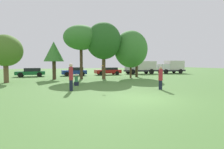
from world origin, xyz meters
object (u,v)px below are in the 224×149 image
object	(u,v)px
tree_3	(104,41)
tree_4	(131,49)
tree_5	(137,50)
parked_car_green	(31,72)
delivery_truck_silver	(142,67)
bystander_sitting	(76,81)
tree_1	(54,52)
person_catcher	(161,78)
delivery_truck_white	(172,67)
tree_2	(81,38)
parked_car_blue	(74,71)
parked_car_red	(108,71)
frisbee	(102,66)
tree_0	(5,51)
person_thrower	(71,77)

from	to	relation	value
tree_3	tree_4	bearing A→B (deg)	-0.74
tree_5	parked_car_green	xyz separation A→B (m)	(-14.27, 6.06, -3.13)
tree_3	delivery_truck_silver	size ratio (longest dim) A/B	1.15
bystander_sitting	tree_1	distance (m)	7.78
person_catcher	delivery_truck_white	xyz separation A→B (m)	(15.10, 17.28, 0.44)
tree_3	tree_2	bearing A→B (deg)	165.27
bystander_sitting	tree_5	xyz separation A→B (m)	(9.81, 6.90, 3.38)
tree_3	tree_5	world-z (taller)	tree_3
parked_car_blue	parked_car_red	size ratio (longest dim) A/B	0.88
person_catcher	tree_5	size ratio (longest dim) A/B	0.32
person_catcher	frisbee	bearing A→B (deg)	-4.74
bystander_sitting	tree_0	bearing A→B (deg)	142.24
person_thrower	delivery_truck_white	distance (m)	26.53
tree_2	delivery_truck_white	bearing A→B (deg)	18.50
person_catcher	parked_car_red	bearing A→B (deg)	-81.22
parked_car_red	delivery_truck_silver	world-z (taller)	delivery_truck_silver
tree_5	parked_car_green	bearing A→B (deg)	156.99
bystander_sitting	parked_car_red	distance (m)	14.86
tree_0	tree_2	bearing A→B (deg)	9.95
tree_2	person_thrower	bearing A→B (deg)	-105.52
frisbee	tree_0	xyz separation A→B (m)	(-7.72, 8.03, 1.43)
person_catcher	parked_car_green	world-z (taller)	person_catcher
parked_car_blue	delivery_truck_silver	bearing A→B (deg)	-176.79
tree_2	tree_4	world-z (taller)	tree_2
person_thrower	tree_4	world-z (taller)	tree_4
tree_2	tree_4	distance (m)	6.64
frisbee	bystander_sitting	bearing A→B (deg)	114.32
tree_0	tree_3	bearing A→B (deg)	3.68
tree_0	tree_1	bearing A→B (deg)	24.60
frisbee	tree_4	distance (m)	11.16
person_thrower	tree_3	distance (m)	10.63
parked_car_green	parked_car_blue	bearing A→B (deg)	178.00
tree_1	tree_5	xyz separation A→B (m)	(11.32, -0.16, 0.46)
person_thrower	tree_0	distance (m)	9.74
tree_0	delivery_truck_silver	xyz separation A→B (m)	(20.55, 8.26, -1.95)
person_thrower	parked_car_blue	size ratio (longest dim) A/B	0.51
tree_4	parked_car_green	size ratio (longest dim) A/B	1.55
frisbee	tree_3	size ratio (longest dim) A/B	0.03
bystander_sitting	parked_car_green	xyz separation A→B (m)	(-4.46, 12.96, 0.25)
frisbee	tree_0	world-z (taller)	tree_0
person_thrower	tree_1	size ratio (longest dim) A/B	0.43
tree_4	parked_car_blue	world-z (taller)	tree_4
parked_car_green	delivery_truck_silver	world-z (taller)	delivery_truck_silver
person_thrower	bystander_sitting	distance (m)	3.09
tree_0	tree_3	distance (m)	10.80
tree_1	parked_car_green	bearing A→B (deg)	116.59
person_thrower	tree_2	distance (m)	10.36
tree_4	delivery_truck_white	distance (m)	14.58
tree_1	delivery_truck_white	size ratio (longest dim) A/B	0.86
delivery_truck_silver	frisbee	bearing A→B (deg)	52.72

